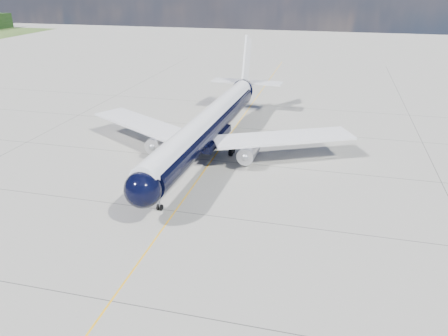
{
  "coord_description": "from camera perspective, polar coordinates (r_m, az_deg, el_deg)",
  "views": [
    {
      "loc": [
        15.43,
        -29.55,
        23.7
      ],
      "look_at": [
        4.56,
        13.97,
        4.0
      ],
      "focal_mm": 35.0,
      "sensor_mm": 36.0,
      "label": 1
    }
  ],
  "objects": [
    {
      "name": "taxiway_centerline",
      "position": [
        61.44,
        -1.63,
        1.02
      ],
      "size": [
        0.16,
        160.0,
        0.01
      ],
      "primitive_type": "cube",
      "color": "#FCAE0D",
      "rests_on": "ground"
    },
    {
      "name": "ground",
      "position": [
        65.92,
        -0.47,
        2.64
      ],
      "size": [
        320.0,
        320.0,
        0.0
      ],
      "primitive_type": "plane",
      "color": "gray",
      "rests_on": "ground"
    },
    {
      "name": "main_airliner",
      "position": [
        62.76,
        -1.84,
        5.83
      ],
      "size": [
        40.76,
        49.61,
        14.34
      ],
      "rotation": [
        0.0,
        0.0,
        -0.04
      ],
      "color": "black",
      "rests_on": "ground"
    }
  ]
}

